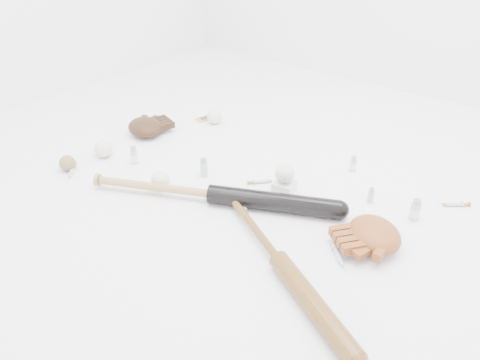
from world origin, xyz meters
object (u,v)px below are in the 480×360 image
Objects in this scene: glove_dark at (145,127)px; bat_wood at (279,261)px; pedestal at (284,187)px; bat_dark at (212,194)px.

bat_wood is at bearing -2.86° from glove_dark.
bat_wood is 0.45m from pedestal.
bat_wood is 10.64× the size of pedestal.
bat_dark is 0.69m from glove_dark.
bat_dark is 0.29m from pedestal.
pedestal is (-0.24, 0.38, -0.01)m from bat_wood.
glove_dark is 2.84× the size of pedestal.
bat_dark is 12.65× the size of pedestal.
pedestal is at bearing 16.93° from glove_dark.
bat_wood is at bearing -45.34° from bat_dark.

